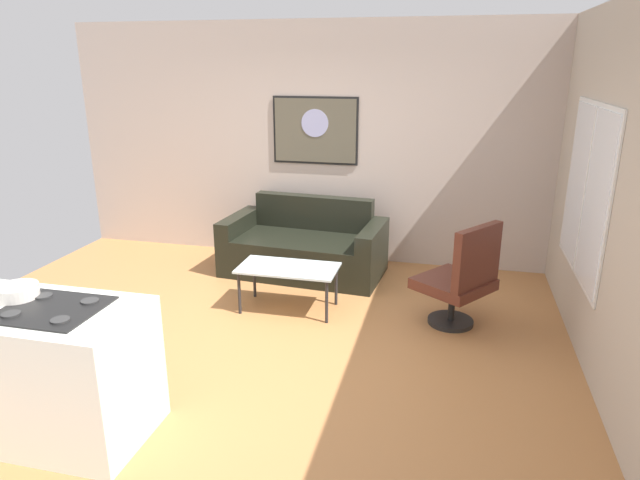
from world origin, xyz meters
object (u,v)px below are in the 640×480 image
(couch, at_px, (305,249))
(mixing_bowl, at_px, (18,293))
(coffee_table, at_px, (288,271))
(armchair, at_px, (462,278))
(wall_painting, at_px, (315,130))

(couch, height_order, mixing_bowl, mixing_bowl)
(coffee_table, relative_size, mixing_bowl, 3.74)
(couch, relative_size, coffee_table, 1.93)
(couch, xyz_separation_m, armchair, (1.74, -1.03, 0.19))
(couch, bearing_deg, mixing_bowl, -108.60)
(wall_painting, bearing_deg, couch, -88.34)
(coffee_table, bearing_deg, mixing_bowl, -119.07)
(armchair, xyz_separation_m, wall_painting, (-1.76, 1.60, 1.09))
(mixing_bowl, distance_m, wall_painting, 3.90)
(coffee_table, bearing_deg, couch, 96.29)
(armchair, distance_m, wall_painting, 2.62)
(mixing_bowl, relative_size, wall_painting, 0.25)
(couch, distance_m, mixing_bowl, 3.37)
(couch, height_order, coffee_table, couch)
(armchair, bearing_deg, coffee_table, -179.98)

